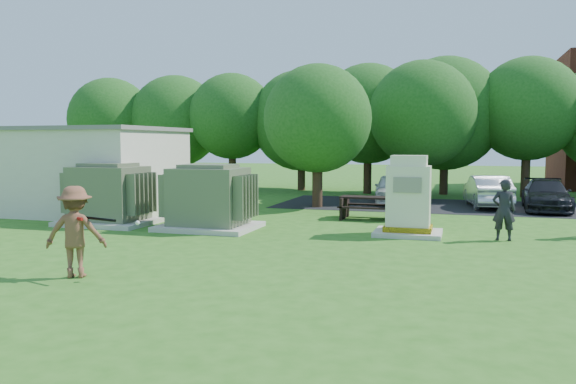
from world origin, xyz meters
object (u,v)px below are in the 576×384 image
(generator_cabinet, at_px, (409,200))
(picnic_table, at_px, (367,205))
(transformer_right, at_px, (209,199))
(batter, at_px, (75,232))
(car_dark, at_px, (546,195))
(transformer_left, at_px, (109,196))
(person_by_generator, at_px, (504,210))
(car_silver_a, at_px, (487,191))
(car_white, at_px, (392,189))

(generator_cabinet, relative_size, picnic_table, 1.25)
(transformer_right, distance_m, batter, 6.73)
(generator_cabinet, bearing_deg, car_dark, 58.83)
(picnic_table, bearing_deg, generator_cabinet, -61.36)
(transformer_left, xyz_separation_m, batter, (3.88, -6.73, -0.03))
(transformer_right, relative_size, picnic_table, 1.57)
(picnic_table, distance_m, person_by_generator, 5.54)
(transformer_left, distance_m, batter, 7.76)
(transformer_left, distance_m, car_silver_a, 15.43)
(batter, bearing_deg, car_white, -127.51)
(car_dark, bearing_deg, transformer_right, -139.21)
(transformer_right, height_order, person_by_generator, transformer_right)
(transformer_left, relative_size, transformer_right, 1.00)
(transformer_left, xyz_separation_m, generator_cabinet, (9.91, 0.62, 0.07))
(generator_cabinet, height_order, picnic_table, generator_cabinet)
(transformer_right, distance_m, car_silver_a, 12.63)
(person_by_generator, height_order, car_silver_a, person_by_generator)
(person_by_generator, bearing_deg, transformer_right, -0.05)
(transformer_left, distance_m, picnic_table, 9.02)
(transformer_right, xyz_separation_m, car_white, (4.70, 9.50, -0.30))
(car_white, xyz_separation_m, car_dark, (6.32, -0.92, -0.04))
(generator_cabinet, distance_m, car_dark, 9.31)
(transformer_left, xyz_separation_m, transformer_right, (3.70, 0.00, 0.00))
(car_white, bearing_deg, car_silver_a, -13.66)
(car_dark, bearing_deg, car_white, 174.56)
(transformer_right, height_order, batter, transformer_right)
(transformer_right, relative_size, car_silver_a, 0.72)
(batter, height_order, person_by_generator, batter)
(transformer_right, height_order, generator_cabinet, generator_cabinet)
(transformer_right, bearing_deg, car_dark, 37.91)
(car_dark, bearing_deg, picnic_table, -141.14)
(person_by_generator, bearing_deg, car_dark, -108.03)
(picnic_table, bearing_deg, car_dark, 35.99)
(car_white, bearing_deg, picnic_table, -100.20)
(car_silver_a, bearing_deg, picnic_table, 42.75)
(generator_cabinet, bearing_deg, batter, -129.35)
(transformer_right, distance_m, picnic_table, 5.89)
(transformer_right, distance_m, car_dark, 13.97)
(person_by_generator, xyz_separation_m, car_white, (-4.15, 9.04, -0.20))
(batter, relative_size, car_silver_a, 0.45)
(car_silver_a, xyz_separation_m, car_dark, (2.25, -0.50, -0.05))
(batter, xyz_separation_m, car_silver_a, (8.59, 15.81, -0.25))
(car_silver_a, distance_m, car_dark, 2.30)
(generator_cabinet, relative_size, car_dark, 0.55)
(transformer_left, distance_m, car_white, 12.69)
(car_white, height_order, car_silver_a, car_silver_a)
(generator_cabinet, xyz_separation_m, car_dark, (4.81, 7.96, -0.41))
(car_silver_a, relative_size, car_dark, 0.96)
(batter, height_order, car_white, batter)
(transformer_right, bearing_deg, picnic_table, 40.57)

